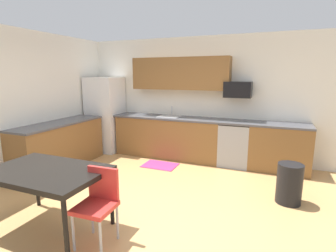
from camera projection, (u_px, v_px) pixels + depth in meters
The scene contains 18 objects.
ground_plane at pixel (142, 205), 3.80m from camera, with size 12.00×12.00×0.00m, color tan.
wall_back at pixel (195, 98), 5.95m from camera, with size 5.80×0.10×2.70m, color white.
wall_left at pixel (6, 105), 4.53m from camera, with size 0.10×5.80×2.70m, color white.
cabinet_run_back at pixel (168, 138), 6.00m from camera, with size 2.42×0.60×0.90m, color brown.
cabinet_run_back_right at pixel (279, 148), 5.12m from camera, with size 1.13×0.60×0.90m, color brown.
cabinet_run_left at pixel (60, 146), 5.30m from camera, with size 0.60×2.00×0.90m, color brown.
countertop_back at pixel (190, 119), 5.71m from camera, with size 4.80×0.64×0.04m, color #4C4C51.
countertop_left at pixel (58, 123), 5.21m from camera, with size 0.64×2.00×0.04m, color #4C4C51.
upper_cabinets_back at pixel (180, 74), 5.75m from camera, with size 2.20×0.34×0.70m, color brown.
refrigerator at pixel (106, 114), 6.45m from camera, with size 0.76×0.70×1.82m, color white.
oven_range at pixel (235, 144), 5.44m from camera, with size 0.60×0.60×0.91m.
microwave at pixel (238, 90), 5.31m from camera, with size 0.54×0.36×0.32m, color black.
sink_basin at pixel (169, 119), 5.91m from camera, with size 0.48×0.40×0.14m, color #A5A8AD.
sink_faucet at pixel (172, 111), 6.04m from camera, with size 0.02×0.02×0.24m, color #B2B5BA.
dining_table at pixel (46, 175), 3.08m from camera, with size 1.40×0.90×0.78m.
chair_near_table at pixel (98, 200), 2.89m from camera, with size 0.42×0.42×0.85m.
trash_bin at pixel (289, 183), 3.83m from camera, with size 0.36×0.36×0.60m, color black.
floor_mat at pixel (160, 165), 5.47m from camera, with size 0.70×0.50×0.01m, color #CC3372.
Camera 1 is at (1.68, -3.10, 1.87)m, focal length 27.82 mm.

